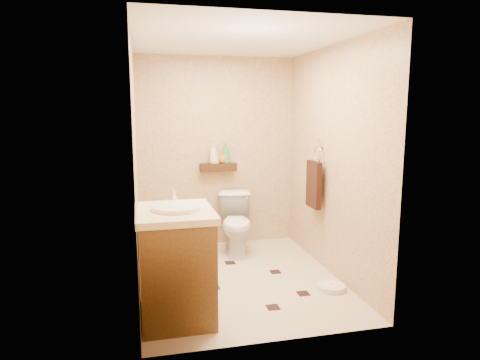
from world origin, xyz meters
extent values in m
plane|color=#C9AE93|center=(0.00, 0.00, 0.00)|extent=(2.50, 2.50, 0.00)
cube|color=tan|center=(0.00, 1.25, 1.20)|extent=(2.00, 0.04, 2.40)
cube|color=tan|center=(0.00, -1.25, 1.20)|extent=(2.00, 0.04, 2.40)
cube|color=tan|center=(-1.00, 0.00, 1.20)|extent=(0.04, 2.50, 2.40)
cube|color=tan|center=(1.00, 0.00, 1.20)|extent=(0.04, 2.50, 2.40)
cube|color=silver|center=(0.00, 0.00, 2.40)|extent=(2.00, 2.50, 0.02)
cube|color=#3B2110|center=(0.00, 1.17, 1.02)|extent=(0.46, 0.14, 0.10)
cube|color=black|center=(-0.29, -0.17, 0.00)|extent=(0.11, 0.11, 0.01)
cube|color=black|center=(0.42, 0.09, 0.00)|extent=(0.11, 0.11, 0.01)
cube|color=black|center=(0.15, -0.71, 0.00)|extent=(0.11, 0.11, 0.01)
cube|color=black|center=(-0.62, 0.46, 0.00)|extent=(0.11, 0.11, 0.01)
cube|color=black|center=(0.52, -0.50, 0.00)|extent=(0.11, 0.11, 0.01)
cube|color=black|center=(0.00, 0.47, 0.00)|extent=(0.11, 0.11, 0.01)
imported|color=white|center=(0.16, 0.83, 0.36)|extent=(0.49, 0.75, 0.72)
cube|color=brown|center=(-0.70, -0.67, 0.44)|extent=(0.59, 0.72, 0.88)
cube|color=beige|center=(-0.70, -0.67, 0.91)|extent=(0.64, 0.77, 0.06)
cylinder|color=white|center=(-0.68, -0.67, 0.94)|extent=(0.41, 0.41, 0.06)
cylinder|color=silver|center=(-0.68, -0.42, 1.01)|extent=(0.03, 0.03, 0.14)
cylinder|color=silver|center=(0.82, -0.47, 0.03)|extent=(0.30, 0.30, 0.05)
cylinder|color=white|center=(0.82, -0.47, 0.05)|extent=(0.16, 0.16, 0.01)
cylinder|color=#1A685B|center=(-0.82, 1.07, 0.05)|extent=(0.10, 0.10, 0.11)
cylinder|color=silver|center=(-0.82, 1.07, 0.25)|extent=(0.02, 0.02, 0.31)
sphere|color=silver|center=(-0.82, 1.07, 0.40)|extent=(0.07, 0.07, 0.07)
cube|color=silver|center=(0.98, 0.25, 1.38)|extent=(0.03, 0.06, 0.08)
torus|color=silver|center=(0.95, 0.25, 1.26)|extent=(0.02, 0.19, 0.19)
cube|color=black|center=(0.91, 0.25, 0.92)|extent=(0.06, 0.30, 0.52)
cylinder|color=silver|center=(-0.94, 0.65, 0.60)|extent=(0.11, 0.11, 0.11)
cylinder|color=silver|center=(-0.98, 0.65, 0.66)|extent=(0.04, 0.02, 0.02)
imported|color=silver|center=(-0.06, 1.17, 1.20)|extent=(0.12, 0.12, 0.25)
imported|color=gold|center=(-0.02, 1.17, 1.15)|extent=(0.09, 0.09, 0.15)
imported|color=#D75519|center=(0.05, 1.17, 1.15)|extent=(0.13, 0.13, 0.16)
imported|color=green|center=(0.10, 1.17, 1.20)|extent=(0.14, 0.14, 0.25)
camera|label=1|loc=(-0.95, -4.12, 1.75)|focal=32.00mm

